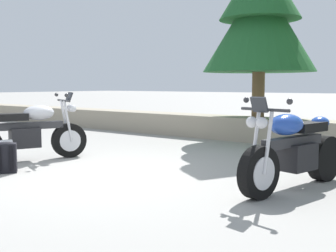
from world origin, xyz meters
name	(u,v)px	position (x,y,z in m)	size (l,w,h in m)	color
ground_plane	(91,174)	(0.00, 0.00, 0.00)	(120.00, 120.00, 0.00)	gray
stone_wall	(242,128)	(0.00, 4.80, 0.28)	(36.00, 0.80, 0.55)	gray
motorcycle_silver_near_left	(29,133)	(-1.66, 0.11, 0.49)	(1.02, 1.97, 1.18)	black
motorcycle_blue_centre	(293,151)	(2.68, 0.93, 0.49)	(0.78, 2.05, 1.18)	black
rider_backpack	(6,157)	(-1.10, -0.68, 0.24)	(0.35, 0.35, 0.47)	black
pine_tree_far_left	(260,10)	(0.33, 4.92, 3.01)	(2.59, 2.59, 4.38)	brown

